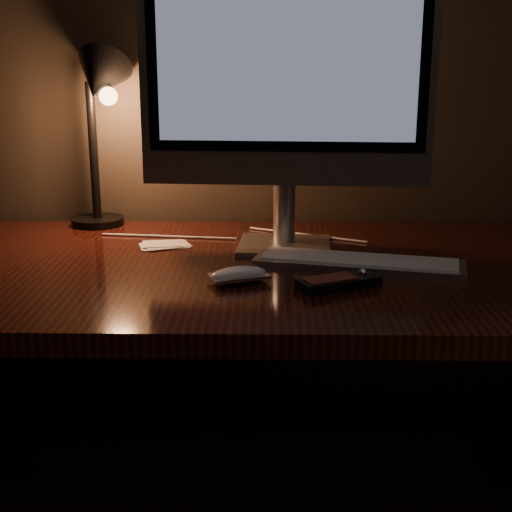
{
  "coord_description": "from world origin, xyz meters",
  "views": [
    {
      "loc": [
        0.03,
        0.5,
        1.14
      ],
      "look_at": [
        0.01,
        1.73,
        0.8
      ],
      "focal_mm": 50.0,
      "sensor_mm": 36.0,
      "label": 1
    }
  ],
  "objects_px": {
    "keyboard": "(359,262)",
    "media_remote": "(339,282)",
    "desk_lamp": "(99,106)",
    "mouse": "(239,277)",
    "desk": "(251,313)",
    "monitor": "(286,70)"
  },
  "relations": [
    {
      "from": "desk",
      "to": "monitor",
      "type": "height_order",
      "value": "monitor"
    },
    {
      "from": "mouse",
      "to": "media_remote",
      "type": "relative_size",
      "value": 0.67
    },
    {
      "from": "mouse",
      "to": "media_remote",
      "type": "distance_m",
      "value": 0.18
    },
    {
      "from": "mouse",
      "to": "keyboard",
      "type": "bearing_deg",
      "value": 5.29
    },
    {
      "from": "monitor",
      "to": "desk_lamp",
      "type": "relative_size",
      "value": 1.46
    },
    {
      "from": "monitor",
      "to": "mouse",
      "type": "bearing_deg",
      "value": -105.88
    },
    {
      "from": "desk",
      "to": "mouse",
      "type": "bearing_deg",
      "value": -94.93
    },
    {
      "from": "mouse",
      "to": "monitor",
      "type": "bearing_deg",
      "value": 49.51
    },
    {
      "from": "desk",
      "to": "mouse",
      "type": "distance_m",
      "value": 0.24
    },
    {
      "from": "desk",
      "to": "desk_lamp",
      "type": "relative_size",
      "value": 3.76
    },
    {
      "from": "desk",
      "to": "monitor",
      "type": "bearing_deg",
      "value": 35.59
    },
    {
      "from": "monitor",
      "to": "mouse",
      "type": "height_order",
      "value": "monitor"
    },
    {
      "from": "desk",
      "to": "monitor",
      "type": "distance_m",
      "value": 0.51
    },
    {
      "from": "monitor",
      "to": "keyboard",
      "type": "bearing_deg",
      "value": -38.72
    },
    {
      "from": "monitor",
      "to": "media_remote",
      "type": "height_order",
      "value": "monitor"
    },
    {
      "from": "monitor",
      "to": "desk_lamp",
      "type": "distance_m",
      "value": 0.46
    },
    {
      "from": "monitor",
      "to": "media_remote",
      "type": "relative_size",
      "value": 3.95
    },
    {
      "from": "keyboard",
      "to": "desk_lamp",
      "type": "height_order",
      "value": "desk_lamp"
    },
    {
      "from": "keyboard",
      "to": "media_remote",
      "type": "relative_size",
      "value": 2.58
    },
    {
      "from": "desk",
      "to": "mouse",
      "type": "relative_size",
      "value": 15.22
    },
    {
      "from": "keyboard",
      "to": "media_remote",
      "type": "xyz_separation_m",
      "value": [
        -0.05,
        -0.14,
        0.0
      ]
    },
    {
      "from": "media_remote",
      "to": "desk_lamp",
      "type": "xyz_separation_m",
      "value": [
        -0.51,
        0.45,
        0.28
      ]
    }
  ]
}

